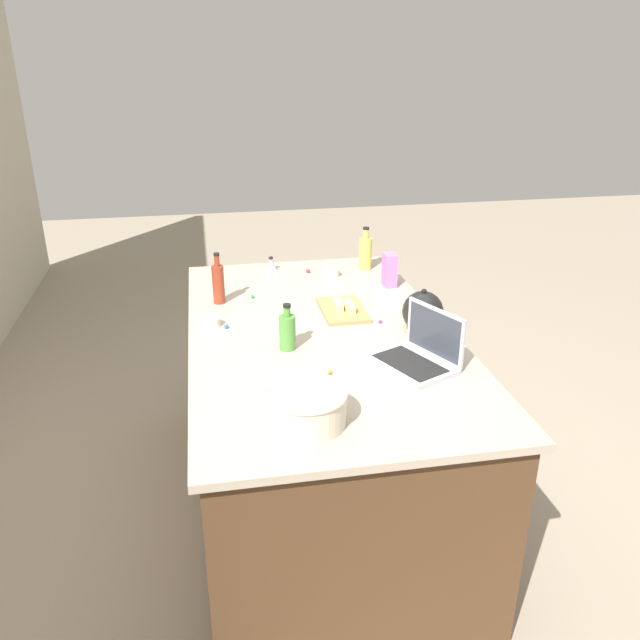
{
  "coord_description": "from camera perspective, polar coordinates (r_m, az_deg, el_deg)",
  "views": [
    {
      "loc": [
        -2.51,
        0.47,
        2.04
      ],
      "look_at": [
        0.0,
        0.0,
        0.95
      ],
      "focal_mm": 35.95,
      "sensor_mm": 36.0,
      "label": 1
    }
  ],
  "objects": [
    {
      "name": "cutting_board",
      "position": [
        2.99,
        2.04,
        0.89
      ],
      "size": [
        0.32,
        0.2,
        0.02
      ],
      "primitive_type": "cube",
      "color": "#AD7F4C",
      "rests_on": "island_counter"
    },
    {
      "name": "candy_5",
      "position": [
        2.88,
        5.38,
        -0.13
      ],
      "size": [
        0.02,
        0.02,
        0.02
      ],
      "primitive_type": "sphere",
      "color": "#CC3399",
      "rests_on": "island_counter"
    },
    {
      "name": "ramekin_medium",
      "position": [
        2.33,
        -0.82,
        -5.58
      ],
      "size": [
        0.08,
        0.08,
        0.04
      ],
      "primitive_type": "cylinder",
      "color": "slate",
      "rests_on": "island_counter"
    },
    {
      "name": "kitchen_timer",
      "position": [
        3.55,
        -4.38,
        4.97
      ],
      "size": [
        0.07,
        0.07,
        0.08
      ],
      "color": "#B2B2B7",
      "rests_on": "island_counter"
    },
    {
      "name": "butter_stick_left",
      "position": [
        2.96,
        2.59,
        1.21
      ],
      "size": [
        0.11,
        0.04,
        0.04
      ],
      "primitive_type": "cube",
      "rotation": [
        0.0,
        0.0,
        0.04
      ],
      "color": "#F4E58C",
      "rests_on": "cutting_board"
    },
    {
      "name": "ground_plane",
      "position": [
        3.27,
        0.0,
        -15.52
      ],
      "size": [
        12.0,
        12.0,
        0.0
      ],
      "primitive_type": "plane",
      "color": "gray"
    },
    {
      "name": "ramekin_wide",
      "position": [
        2.88,
        -9.54,
        -0.15
      ],
      "size": [
        0.07,
        0.07,
        0.04
      ],
      "primitive_type": "cylinder",
      "color": "beige",
      "rests_on": "island_counter"
    },
    {
      "name": "bottle_oil",
      "position": [
        3.56,
        4.07,
        6.03
      ],
      "size": [
        0.07,
        0.07,
        0.24
      ],
      "color": "#DBC64C",
      "rests_on": "island_counter"
    },
    {
      "name": "bottle_olive",
      "position": [
        2.6,
        -2.92,
        -1.0
      ],
      "size": [
        0.07,
        0.07,
        0.2
      ],
      "color": "#4C8C38",
      "rests_on": "island_counter"
    },
    {
      "name": "island_counter",
      "position": [
        3.0,
        0.0,
        -8.78
      ],
      "size": [
        1.98,
        1.13,
        0.9
      ],
      "color": "#4C331E",
      "rests_on": "ground"
    },
    {
      "name": "candy_1",
      "position": [
        2.42,
        0.89,
        -4.68
      ],
      "size": [
        0.02,
        0.02,
        0.02
      ],
      "primitive_type": "sphere",
      "color": "orange",
      "rests_on": "island_counter"
    },
    {
      "name": "kettle",
      "position": [
        2.82,
        9.12,
        0.72
      ],
      "size": [
        0.21,
        0.18,
        0.2
      ],
      "color": "black",
      "rests_on": "island_counter"
    },
    {
      "name": "bottle_soy",
      "position": [
        3.1,
        -9.04,
        3.27
      ],
      "size": [
        0.06,
        0.06,
        0.25
      ],
      "color": "maroon",
      "rests_on": "island_counter"
    },
    {
      "name": "candy_bag",
      "position": [
        3.31,
        6.21,
        4.44
      ],
      "size": [
        0.09,
        0.06,
        0.17
      ],
      "primitive_type": "cube",
      "color": "pink",
      "rests_on": "island_counter"
    },
    {
      "name": "candy_3",
      "position": [
        2.84,
        -8.35,
        -0.56
      ],
      "size": [
        0.02,
        0.02,
        0.02
      ],
      "primitive_type": "sphere",
      "color": "blue",
      "rests_on": "island_counter"
    },
    {
      "name": "candy_4",
      "position": [
        3.51,
        -1.07,
        4.39
      ],
      "size": [
        0.02,
        0.02,
        0.02
      ],
      "primitive_type": "sphere",
      "color": "red",
      "rests_on": "island_counter"
    },
    {
      "name": "laptop",
      "position": [
        2.51,
        8.85,
        -2.96
      ],
      "size": [
        0.37,
        0.34,
        0.22
      ],
      "color": "#B7B7BC",
      "rests_on": "island_counter"
    },
    {
      "name": "ramekin_small",
      "position": [
        3.46,
        1.06,
        4.24
      ],
      "size": [
        0.08,
        0.08,
        0.04
      ],
      "primitive_type": "cylinder",
      "color": "beige",
      "rests_on": "island_counter"
    },
    {
      "name": "butter_stick_right",
      "position": [
        2.98,
        1.61,
        1.37
      ],
      "size": [
        0.11,
        0.04,
        0.04
      ],
      "primitive_type": "cube",
      "rotation": [
        0.0,
        0.0,
        -0.06
      ],
      "color": "#F4E58C",
      "rests_on": "cutting_board"
    },
    {
      "name": "candy_0",
      "position": [
        3.17,
        -6.02,
        2.09
      ],
      "size": [
        0.02,
        0.02,
        0.02
      ],
      "primitive_type": "sphere",
      "color": "green",
      "rests_on": "island_counter"
    },
    {
      "name": "mixing_bowl_large",
      "position": [
        2.1,
        -1.22,
        -7.7
      ],
      "size": [
        0.27,
        0.27,
        0.12
      ],
      "color": "beige",
      "rests_on": "island_counter"
    }
  ]
}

